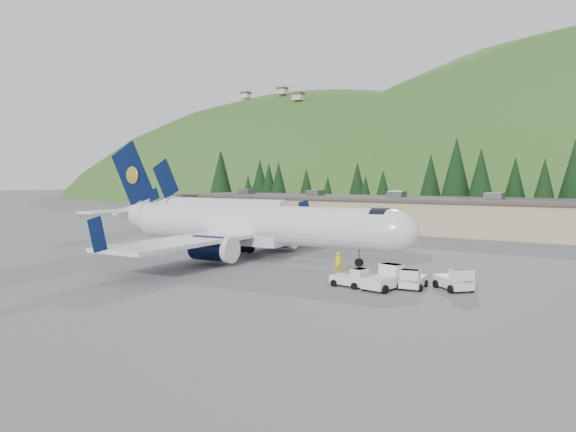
# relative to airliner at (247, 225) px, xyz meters

# --- Properties ---
(ground) EXTENTS (600.00, 600.00, 0.00)m
(ground) POSITION_rel_airliner_xyz_m (1.11, 0.06, -3.35)
(ground) COLOR #5B5B60
(airliner) EXTENTS (37.85, 35.49, 12.57)m
(airliner) POSITION_rel_airliner_xyz_m (0.00, 0.00, 0.00)
(airliner) COLOR white
(airliner) RESTS_ON ground
(second_airliner) EXTENTS (27.50, 11.00, 10.05)m
(second_airliner) POSITION_rel_airliner_xyz_m (-23.82, 22.06, -0.02)
(second_airliner) COLOR white
(second_airliner) RESTS_ON ground
(baggage_tug_a) EXTENTS (2.90, 1.92, 1.48)m
(baggage_tug_a) POSITION_rel_airliner_xyz_m (16.25, -8.38, -2.69)
(baggage_tug_a) COLOR silver
(baggage_tug_a) RESTS_ON ground
(baggage_tug_b) EXTENTS (3.43, 3.33, 1.70)m
(baggage_tug_b) POSITION_rel_airliner_xyz_m (23.29, -5.53, -2.59)
(baggage_tug_b) COLOR silver
(baggage_tug_b) RESTS_ON ground
(baggage_tug_c) EXTENTS (2.52, 3.64, 1.81)m
(baggage_tug_c) POSITION_rel_airliner_xyz_m (18.73, -7.83, -2.54)
(baggage_tug_c) COLOR silver
(baggage_tug_c) RESTS_ON ground
(terminal_building) EXTENTS (71.00, 17.00, 6.10)m
(terminal_building) POSITION_rel_airliner_xyz_m (-3.91, 38.06, -0.73)
(terminal_building) COLOR tan
(terminal_building) RESTS_ON ground
(baggage_tug_d) EXTENTS (2.10, 3.10, 1.56)m
(baggage_tug_d) POSITION_rel_airliner_xyz_m (20.38, -6.69, -2.65)
(baggage_tug_d) COLOR silver
(baggage_tug_d) RESTS_ON ground
(ramp_worker) EXTENTS (0.80, 0.77, 1.84)m
(ramp_worker) POSITION_rel_airliner_xyz_m (12.41, -3.38, -2.43)
(ramp_worker) COLOR #FFF200
(ramp_worker) RESTS_ON ground
(tree_line) EXTENTS (114.04, 17.92, 14.51)m
(tree_line) POSITION_rel_airliner_xyz_m (-4.34, 60.70, 3.99)
(tree_line) COLOR black
(tree_line) RESTS_ON ground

